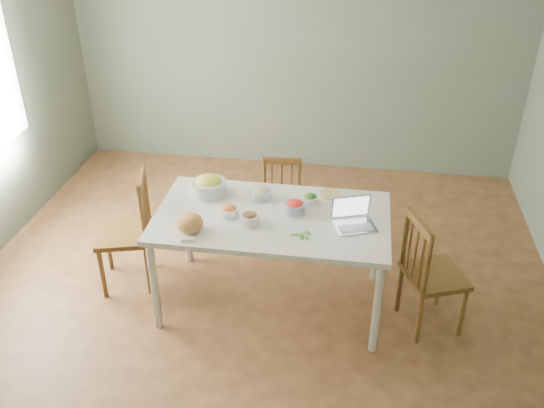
% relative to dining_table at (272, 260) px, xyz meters
% --- Properties ---
extents(floor, '(5.00, 5.00, 0.00)m').
position_rel_dining_table_xyz_m(floor, '(-0.14, 0.07, -0.42)').
color(floor, '#50311C').
rests_on(floor, ground).
extents(wall_back, '(5.00, 0.00, 2.70)m').
position_rel_dining_table_xyz_m(wall_back, '(-0.14, 2.57, 0.93)').
color(wall_back, slate).
rests_on(wall_back, ground).
extents(dining_table, '(1.79, 1.00, 0.84)m').
position_rel_dining_table_xyz_m(dining_table, '(0.00, 0.00, 0.00)').
color(dining_table, white).
rests_on(dining_table, floor).
extents(chair_far, '(0.41, 0.40, 0.86)m').
position_rel_dining_table_xyz_m(chair_far, '(-0.04, 0.80, 0.01)').
color(chair_far, '#402A11').
rests_on(chair_far, floor).
extents(chair_left, '(0.54, 0.56, 1.04)m').
position_rel_dining_table_xyz_m(chair_left, '(-1.26, 0.07, 0.10)').
color(chair_left, '#402A11').
rests_on(chair_left, floor).
extents(chair_right, '(0.54, 0.55, 0.98)m').
position_rel_dining_table_xyz_m(chair_right, '(1.26, -0.07, 0.07)').
color(chair_right, '#402A11').
rests_on(chair_right, floor).
extents(bread_boule, '(0.26, 0.26, 0.13)m').
position_rel_dining_table_xyz_m(bread_boule, '(-0.56, -0.30, 0.48)').
color(bread_boule, '#B3813E').
rests_on(bread_boule, dining_table).
extents(butter_stick, '(0.10, 0.05, 0.03)m').
position_rel_dining_table_xyz_m(butter_stick, '(-0.54, -0.44, 0.43)').
color(butter_stick, beige).
rests_on(butter_stick, dining_table).
extents(bowl_squash, '(0.27, 0.27, 0.16)m').
position_rel_dining_table_xyz_m(bowl_squash, '(-0.55, 0.25, 0.50)').
color(bowl_squash, gold).
rests_on(bowl_squash, dining_table).
extents(bowl_carrot, '(0.14, 0.14, 0.08)m').
position_rel_dining_table_xyz_m(bowl_carrot, '(-0.32, -0.05, 0.46)').
color(bowl_carrot, '#CA782E').
rests_on(bowl_carrot, dining_table).
extents(bowl_onion, '(0.23, 0.23, 0.09)m').
position_rel_dining_table_xyz_m(bowl_onion, '(-0.13, 0.24, 0.47)').
color(bowl_onion, beige).
rests_on(bowl_onion, dining_table).
extents(bowl_mushroom, '(0.18, 0.18, 0.09)m').
position_rel_dining_table_xyz_m(bowl_mushroom, '(-0.15, -0.14, 0.46)').
color(bowl_mushroom, '#3D2613').
rests_on(bowl_mushroom, dining_table).
extents(bowl_redpep, '(0.17, 0.17, 0.10)m').
position_rel_dining_table_xyz_m(bowl_redpep, '(0.16, 0.07, 0.47)').
color(bowl_redpep, red).
rests_on(bowl_redpep, dining_table).
extents(bowl_broccoli, '(0.15, 0.15, 0.08)m').
position_rel_dining_table_xyz_m(bowl_broccoli, '(0.27, 0.23, 0.46)').
color(bowl_broccoli, '#193D0F').
rests_on(bowl_broccoli, dining_table).
extents(flatbread, '(0.20, 0.20, 0.02)m').
position_rel_dining_table_xyz_m(flatbread, '(0.42, 0.38, 0.43)').
color(flatbread, '#DDC27A').
rests_on(flatbread, dining_table).
extents(basil_bunch, '(0.18, 0.18, 0.02)m').
position_rel_dining_table_xyz_m(basil_bunch, '(0.24, -0.24, 0.43)').
color(basil_bunch, '#286F1D').
rests_on(basil_bunch, dining_table).
extents(laptop, '(0.36, 0.32, 0.21)m').
position_rel_dining_table_xyz_m(laptop, '(0.63, -0.07, 0.52)').
color(laptop, '#BDBDC1').
rests_on(laptop, dining_table).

